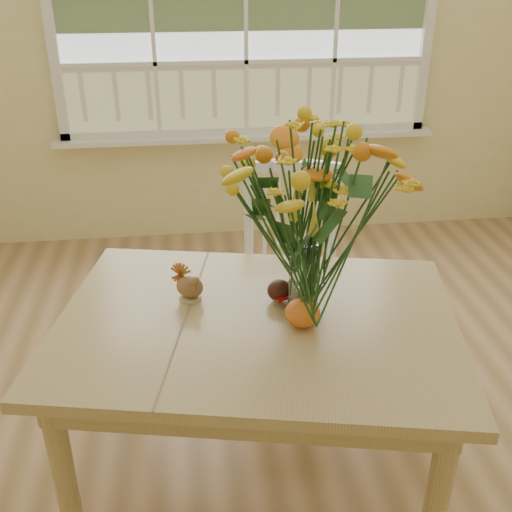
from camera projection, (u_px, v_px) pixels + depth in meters
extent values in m
cube|color=#9A754A|center=(312.00, 484.00, 2.22)|extent=(4.00, 4.50, 0.01)
cube|color=beige|center=(245.00, 26.00, 3.59)|extent=(4.00, 0.02, 2.70)
cube|color=white|center=(247.00, 137.00, 3.83)|extent=(2.42, 0.12, 0.03)
cube|color=tan|center=(257.00, 324.00, 1.95)|extent=(1.46, 1.17, 0.04)
cube|color=tan|center=(257.00, 342.00, 1.99)|extent=(1.31, 1.03, 0.10)
cylinder|color=tan|center=(65.00, 478.00, 1.83)|extent=(0.07, 0.07, 0.65)
cylinder|color=tan|center=(131.00, 337.00, 2.49)|extent=(0.07, 0.07, 0.65)
cylinder|color=tan|center=(436.00, 504.00, 1.74)|extent=(0.07, 0.07, 0.65)
cylinder|color=tan|center=(403.00, 351.00, 2.40)|extent=(0.07, 0.07, 0.65)
cube|color=white|center=(291.00, 286.00, 2.63)|extent=(0.49, 0.47, 0.05)
cube|color=white|center=(291.00, 219.00, 2.67)|extent=(0.44, 0.10, 0.49)
cylinder|color=white|center=(252.00, 350.00, 2.60)|extent=(0.04, 0.04, 0.42)
cylinder|color=white|center=(254.00, 311.00, 2.88)|extent=(0.04, 0.04, 0.42)
cylinder|color=white|center=(329.00, 351.00, 2.59)|extent=(0.04, 0.04, 0.42)
cylinder|color=white|center=(323.00, 312.00, 2.87)|extent=(0.04, 0.04, 0.42)
cylinder|color=white|center=(304.00, 278.00, 1.95)|extent=(0.10, 0.10, 0.23)
ellipsoid|color=orange|center=(302.00, 314.00, 1.89)|extent=(0.11, 0.11, 0.09)
cylinder|color=#CCB78C|center=(190.00, 297.00, 2.05)|extent=(0.08, 0.08, 0.01)
ellipsoid|color=brown|center=(190.00, 287.00, 2.03)|extent=(0.12, 0.10, 0.08)
ellipsoid|color=#38160F|center=(279.00, 291.00, 2.03)|extent=(0.08, 0.08, 0.07)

